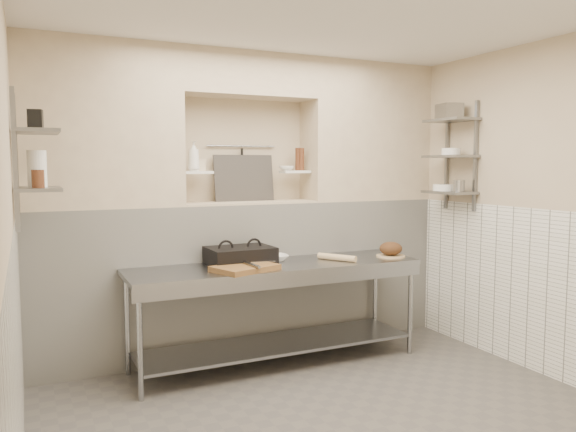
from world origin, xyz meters
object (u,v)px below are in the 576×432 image
panini_press (240,256)px  rolling_pin (337,257)px  bread_loaf (391,249)px  bottle_soap (194,156)px  bowl_alcove (286,168)px  cutting_board (245,268)px  mixing_bowl (275,258)px  jug_left (37,169)px  prep_table (277,293)px

panini_press → rolling_pin: size_ratio=1.50×
bread_loaf → rolling_pin: bearing=176.1°
bottle_soap → bowl_alcove: bottle_soap is taller
cutting_board → rolling_pin: rolling_pin is taller
mixing_bowl → bowl_alcove: bowl_alcove is taller
bowl_alcove → rolling_pin: bearing=-69.2°
cutting_board → jug_left: size_ratio=1.94×
prep_table → rolling_pin: bearing=-5.2°
bread_loaf → bowl_alcove: (-0.79, 0.64, 0.76)m
rolling_pin → bottle_soap: 1.59m
bread_loaf → bowl_alcove: bearing=141.1°
panini_press → bread_loaf: 1.45m
panini_press → cutting_board: bearing=-104.0°
bread_loaf → panini_press: bearing=170.9°
prep_table → bottle_soap: bottle_soap is taller
rolling_pin → bottle_soap: (-1.16, 0.58, 0.92)m
panini_press → mixing_bowl: (0.35, 0.03, -0.05)m
cutting_board → rolling_pin: size_ratio=1.32×
cutting_board → bowl_alcove: size_ratio=3.45×
rolling_pin → jug_left: size_ratio=1.48×
panini_press → bowl_alcove: (0.64, 0.41, 0.76)m
mixing_bowl → jug_left: 2.13m
cutting_board → jug_left: bearing=178.2°
jug_left → bottle_soap: bearing=26.0°
panini_press → bowl_alcove: bearing=31.4°
bread_loaf → bowl_alcove: bowl_alcove is taller
panini_press → mixing_bowl: size_ratio=2.42×
mixing_bowl → bread_loaf: size_ratio=1.10×
jug_left → bowl_alcove: bearing=16.3°
rolling_pin → jug_left: bearing=-178.8°
bowl_alcove → prep_table: bearing=-122.5°
bread_loaf → prep_table: bearing=175.4°
cutting_board → mixing_bowl: bearing=38.4°
cutting_board → bread_loaf: bread_loaf is taller
cutting_board → rolling_pin: (0.93, 0.10, 0.01)m
prep_table → bowl_alcove: bearing=57.5°
prep_table → rolling_pin: (0.58, -0.05, 0.29)m
prep_table → cutting_board: (-0.36, -0.15, 0.28)m
bottle_soap → prep_table: bearing=-42.4°
mixing_bowl → bottle_soap: bottle_soap is taller
bowl_alcove → cutting_board: bearing=-135.1°
prep_table → rolling_pin: rolling_pin is taller
mixing_bowl → jug_left: bearing=-171.9°
bowl_alcove → jug_left: (-2.24, -0.65, 0.01)m
prep_table → mixing_bowl: (0.06, 0.17, 0.29)m
mixing_bowl → bread_loaf: bearing=-13.6°
cutting_board → bowl_alcove: bowl_alcove is taller
rolling_pin → bowl_alcove: bowl_alcove is taller
panini_press → jug_left: 1.79m
bread_loaf → bottle_soap: size_ratio=0.79×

